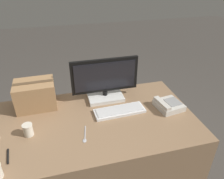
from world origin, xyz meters
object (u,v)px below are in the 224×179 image
at_px(keyboard, 120,111).
at_px(desk_phone, 168,105).
at_px(cardboard_box, 35,95).
at_px(monitor, 105,82).
at_px(paper_cup_right, 28,130).
at_px(pen_marker, 8,156).
at_px(spoon, 85,137).

bearing_deg(keyboard, desk_phone, -8.97).
bearing_deg(keyboard, cardboard_box, 155.41).
bearing_deg(monitor, paper_cup_right, -151.66).
distance_m(paper_cup_right, pen_marker, 0.22).
height_order(keyboard, spoon, keyboard).
bearing_deg(paper_cup_right, pen_marker, -123.09).
bearing_deg(pen_marker, spoon, -90.93).
relative_size(desk_phone, spoon, 1.33).
relative_size(desk_phone, paper_cup_right, 2.51).
bearing_deg(paper_cup_right, desk_phone, 2.75).
relative_size(keyboard, pen_marker, 3.27).
distance_m(desk_phone, paper_cup_right, 1.11).
bearing_deg(desk_phone, paper_cup_right, 174.10).
distance_m(desk_phone, pen_marker, 1.25).
xyz_separation_m(monitor, cardboard_box, (-0.59, 0.02, -0.05)).
relative_size(keyboard, spoon, 2.43).
relative_size(desk_phone, cardboard_box, 0.71).
bearing_deg(cardboard_box, monitor, -1.98).
relative_size(monitor, desk_phone, 2.52).
bearing_deg(spoon, paper_cup_right, -98.31).
bearing_deg(desk_phone, cardboard_box, 155.12).
xyz_separation_m(keyboard, cardboard_box, (-0.65, 0.26, 0.10)).
relative_size(keyboard, paper_cup_right, 4.56).
xyz_separation_m(spoon, pen_marker, (-0.50, -0.06, 0.00)).
bearing_deg(monitor, cardboard_box, 178.02).
xyz_separation_m(keyboard, spoon, (-0.32, -0.22, -0.01)).
height_order(desk_phone, spoon, desk_phone).
relative_size(monitor, keyboard, 1.38).
xyz_separation_m(desk_phone, cardboard_box, (-1.06, 0.31, 0.08)).
height_order(monitor, pen_marker, monitor).
xyz_separation_m(paper_cup_right, cardboard_box, (0.05, 0.36, 0.07)).
height_order(spoon, pen_marker, pen_marker).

